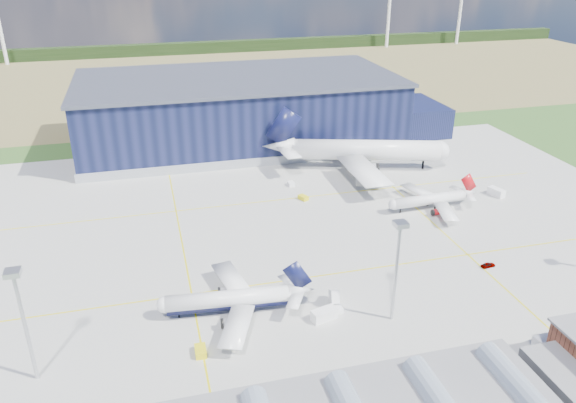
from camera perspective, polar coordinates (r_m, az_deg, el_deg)
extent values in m
plane|color=#315520|center=(143.34, 1.87, -5.53)|extent=(600.00, 600.00, 0.00)
cube|color=gray|center=(151.70, 0.80, -3.69)|extent=(220.00, 160.00, 0.06)
cube|color=yellow|center=(135.15, 3.08, -7.56)|extent=(180.00, 0.40, 0.02)
cube|color=yellow|center=(173.38, -1.41, 0.12)|extent=(180.00, 0.40, 0.02)
cube|color=yellow|center=(147.47, -10.56, -5.02)|extent=(0.40, 120.00, 0.02)
cube|color=yellow|center=(165.80, 14.25, -1.89)|extent=(0.40, 120.00, 0.02)
cube|color=olive|center=(348.02, -8.69, 12.43)|extent=(600.00, 220.00, 0.01)
cube|color=black|center=(425.59, -10.05, 15.10)|extent=(600.00, 8.00, 8.00)
cube|color=black|center=(224.62, -5.05, 9.19)|extent=(120.00, 60.00, 25.00)
cube|color=#9297A0|center=(227.76, -4.95, 6.54)|extent=(121.00, 61.00, 3.20)
cube|color=#464A59|center=(221.53, -5.18, 12.43)|extent=(122.00, 62.00, 1.20)
cube|color=black|center=(243.99, 12.29, 8.39)|extent=(24.00, 30.00, 12.00)
cube|color=slate|center=(112.06, 27.12, -16.65)|extent=(10.00, 18.00, 6.00)
cylinder|color=#8B99AC|center=(96.65, 15.11, -19.20)|extent=(4.40, 18.00, 4.40)
cylinder|color=#8B99AC|center=(103.24, 22.22, -17.07)|extent=(4.40, 18.00, 4.40)
cylinder|color=#B9BAC0|center=(110.21, -25.07, -11.67)|extent=(0.70, 0.70, 22.00)
cube|color=#B9BAC0|center=(104.28, -26.20, -6.52)|extent=(2.60, 2.60, 1.00)
cylinder|color=#B9BAC0|center=(117.00, 10.91, -7.30)|extent=(0.70, 0.70, 22.00)
cube|color=#B9BAC0|center=(111.43, 11.37, -2.27)|extent=(2.60, 2.60, 1.00)
cube|color=yellow|center=(113.09, -8.87, -14.80)|extent=(2.22, 3.55, 1.46)
cube|color=white|center=(120.59, 3.70, -11.38)|extent=(6.00, 3.78, 2.43)
cube|color=white|center=(183.81, 0.33, 1.79)|extent=(2.09, 3.03, 1.28)
cube|color=white|center=(188.02, 20.40, 0.90)|extent=(3.91, 5.82, 2.45)
cube|color=yellow|center=(173.70, 1.56, 0.39)|extent=(3.11, 3.69, 1.38)
cube|color=white|center=(124.08, 24.77, -12.79)|extent=(5.50, 3.16, 2.50)
cube|color=white|center=(124.89, 4.68, -9.89)|extent=(2.47, 4.63, 2.82)
imported|color=#99999E|center=(146.66, 19.67, -6.09)|extent=(3.82, 1.86, 1.25)
imported|color=#99999E|center=(113.98, 18.12, -15.66)|extent=(3.65, 2.55, 1.14)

